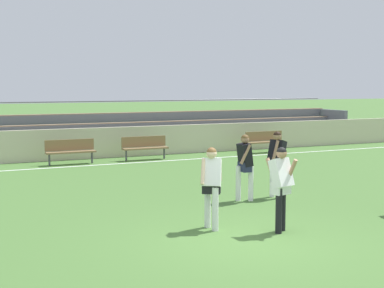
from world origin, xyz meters
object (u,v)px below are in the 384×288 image
(bench_far_left, at_px, (145,146))
(player_white_deep_cover, at_px, (281,182))
(bleacher_stand, at_px, (100,131))
(bench_near_bin, at_px, (265,140))
(bench_centre_sideline, at_px, (70,149))
(player_dark_challenging, at_px, (245,162))
(player_white_wide_right, at_px, (211,181))
(player_dark_wide_left, at_px, (277,158))
(soccer_ball, at_px, (282,193))

(bench_far_left, bearing_deg, player_white_deep_cover, -97.12)
(bleacher_stand, xyz_separation_m, bench_near_bin, (6.38, -3.01, -0.37))
(bench_centre_sideline, bearing_deg, player_dark_challenging, -74.17)
(player_white_wide_right, height_order, player_white_deep_cover, player_white_deep_cover)
(player_dark_wide_left, relative_size, player_white_deep_cover, 1.01)
(bleacher_stand, relative_size, player_dark_wide_left, 14.58)
(player_dark_wide_left, relative_size, soccer_ball, 7.76)
(bleacher_stand, bearing_deg, soccer_ball, -82.55)
(player_dark_challenging, height_order, player_dark_wide_left, player_dark_wide_left)
(bench_near_bin, height_order, soccer_ball, bench_near_bin)
(player_white_deep_cover, bearing_deg, bleacher_stand, 88.00)
(player_dark_challenging, bearing_deg, bench_near_bin, 54.54)
(bleacher_stand, height_order, player_white_wide_right, bleacher_stand)
(bench_near_bin, height_order, player_dark_wide_left, player_dark_wide_left)
(soccer_ball, bearing_deg, bench_far_left, 93.96)
(player_white_deep_cover, bearing_deg, player_white_wide_right, 144.72)
(bleacher_stand, relative_size, player_white_wide_right, 15.04)
(bench_centre_sideline, distance_m, player_white_wide_right, 10.53)
(player_white_deep_cover, bearing_deg, bench_near_bin, 58.67)
(bench_near_bin, bearing_deg, bench_centre_sideline, 180.00)
(player_dark_wide_left, bearing_deg, bench_centre_sideline, 111.70)
(bench_far_left, relative_size, player_white_deep_cover, 1.07)
(bleacher_stand, distance_m, player_dark_wide_left, 11.47)
(player_dark_wide_left, bearing_deg, soccer_ball, -23.40)
(player_dark_wide_left, height_order, player_white_wide_right, player_dark_wide_left)
(player_white_wide_right, bearing_deg, player_white_deep_cover, -35.28)
(bench_near_bin, distance_m, player_dark_wide_left, 9.78)
(bench_far_left, distance_m, player_white_wide_right, 10.82)
(bench_far_left, bearing_deg, player_dark_challenging, -93.45)
(bench_centre_sideline, height_order, soccer_ball, bench_centre_sideline)
(bleacher_stand, bearing_deg, player_dark_wide_left, -83.18)
(bleacher_stand, bearing_deg, player_dark_challenging, -87.96)
(player_white_deep_cover, distance_m, soccer_ball, 3.61)
(bench_far_left, xyz_separation_m, player_white_wide_right, (-2.53, -10.51, 0.44))
(player_white_deep_cover, relative_size, soccer_ball, 7.66)
(bench_centre_sideline, relative_size, player_white_deep_cover, 1.07)
(player_dark_wide_left, xyz_separation_m, player_white_wide_right, (-2.98, -2.13, -0.04))
(player_dark_wide_left, height_order, player_white_deep_cover, player_dark_wide_left)
(bench_near_bin, relative_size, player_white_wide_right, 1.09)
(bench_far_left, bearing_deg, bench_centre_sideline, 180.00)
(bench_far_left, relative_size, player_dark_wide_left, 1.05)
(player_dark_challenging, relative_size, player_dark_wide_left, 0.98)
(player_dark_challenging, bearing_deg, bench_centre_sideline, 105.83)
(bench_near_bin, relative_size, bench_far_left, 1.00)
(player_dark_wide_left, bearing_deg, bench_far_left, 93.07)
(bench_near_bin, bearing_deg, player_white_deep_cover, -121.33)
(player_dark_wide_left, bearing_deg, bleacher_stand, 96.82)
(bench_centre_sideline, relative_size, bench_far_left, 1.00)
(bench_centre_sideline, xyz_separation_m, bench_far_left, (2.89, 0.00, 0.00))
(bleacher_stand, xyz_separation_m, player_white_wide_right, (-1.62, -13.52, 0.07))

